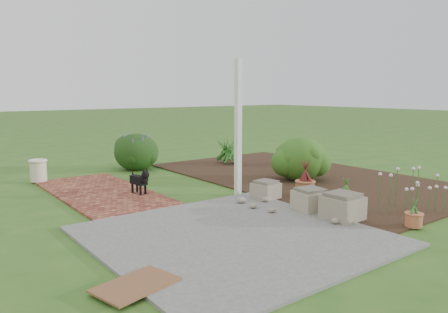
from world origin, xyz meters
TOP-DOWN VIEW (x-y plane):
  - ground at (0.00, 0.00)m, footprint 80.00×80.00m
  - concrete_patio at (-1.25, -1.75)m, footprint 3.50×3.50m
  - brick_path at (-1.70, 1.75)m, footprint 1.60×3.50m
  - garden_bed at (2.50, 0.50)m, footprint 4.00×7.00m
  - veranda_post at (0.30, 0.10)m, footprint 0.10×0.10m
  - stone_trough_near at (0.48, -2.16)m, footprint 0.53×0.53m
  - stone_trough_mid at (0.48, -1.52)m, footprint 0.51×0.51m
  - stone_trough_far at (0.44, -0.52)m, footprint 0.46×0.46m
  - coir_doormat at (-2.98, -2.38)m, footprint 0.88×0.67m
  - black_dog at (-1.20, 1.13)m, footprint 0.22×0.52m
  - cream_ceramic_urn at (-2.39, 3.48)m, footprint 0.42×0.42m
  - evergreen_shrub at (2.19, 0.30)m, footprint 1.27×1.27m
  - agapanthus_clump_back at (3.50, 1.67)m, footprint 1.22×1.22m
  - agapanthus_clump_front at (2.25, 2.96)m, footprint 1.14×1.14m
  - pink_flower_patch at (1.71, -2.67)m, footprint 1.18×1.18m
  - terracotta_pot_bronze at (1.16, -0.79)m, footprint 0.36×0.36m
  - terracotta_pot_small_left at (1.30, -1.58)m, footprint 0.30×0.30m
  - terracotta_pot_small_right at (1.01, -2.98)m, footprint 0.27×0.27m
  - purple_flowering_bush at (-0.03, 3.70)m, footprint 1.18×1.18m

SIDE VIEW (x-z plane):
  - ground at x=0.00m, z-range 0.00..0.00m
  - garden_bed at x=2.50m, z-range 0.00..0.03m
  - concrete_patio at x=-1.25m, z-range 0.00..0.04m
  - brick_path at x=-1.70m, z-range 0.00..0.04m
  - coir_doormat at x=-2.98m, z-range 0.04..0.06m
  - terracotta_pot_small_right at x=1.01m, z-range 0.03..0.23m
  - terracotta_pot_small_left at x=1.30m, z-range 0.03..0.24m
  - terracotta_pot_bronze at x=1.16m, z-range 0.03..0.31m
  - stone_trough_far at x=0.44m, z-range 0.04..0.31m
  - stone_trough_mid at x=0.48m, z-range 0.04..0.34m
  - stone_trough_near at x=0.48m, z-range 0.04..0.38m
  - cream_ceramic_urn at x=-2.39m, z-range 0.04..0.48m
  - black_dog at x=-1.20m, z-range 0.08..0.53m
  - pink_flower_patch at x=1.71m, z-range 0.03..0.67m
  - agapanthus_clump_front at x=2.25m, z-range 0.03..0.82m
  - purple_flowering_bush at x=-0.03m, z-range 0.00..0.92m
  - agapanthus_clump_back at x=3.50m, z-range 0.03..0.89m
  - evergreen_shrub at x=2.19m, z-range 0.03..0.97m
  - veranda_post at x=0.30m, z-range 0.00..2.50m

